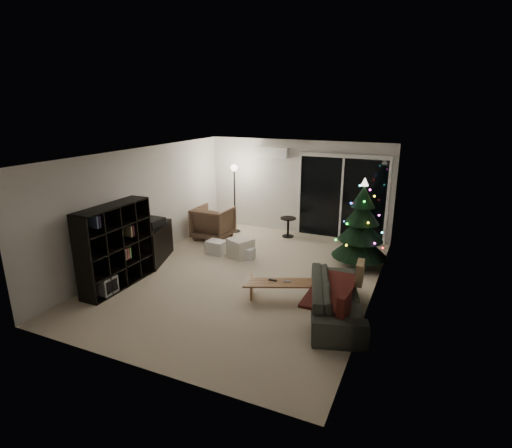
# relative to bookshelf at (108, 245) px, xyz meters

# --- Properties ---
(room) EXTENTS (6.50, 7.51, 2.60)m
(room) POSITION_rel_bookshelf_xyz_m (2.71, 2.89, 0.21)
(room) COLOR beige
(room) RESTS_ON ground
(bookshelf) EXTENTS (0.44, 1.62, 1.62)m
(bookshelf) POSITION_rel_bookshelf_xyz_m (0.00, 0.00, 0.00)
(bookshelf) COLOR black
(bookshelf) RESTS_ON floor
(media_cabinet) EXTENTS (0.87, 1.38, 0.81)m
(media_cabinet) POSITION_rel_bookshelf_xyz_m (0.00, 1.34, -0.41)
(media_cabinet) COLOR black
(media_cabinet) RESTS_ON floor
(stereo) EXTENTS (0.41, 0.48, 0.17)m
(stereo) POSITION_rel_bookshelf_xyz_m (0.00, 1.34, 0.08)
(stereo) COLOR black
(stereo) RESTS_ON media_cabinet
(armchair) EXTENTS (0.91, 0.94, 0.85)m
(armchair) POSITION_rel_bookshelf_xyz_m (0.44, 3.23, -0.38)
(armchair) COLOR brown
(armchair) RESTS_ON floor
(ottoman) EXTENTS (0.63, 0.63, 0.43)m
(ottoman) POSITION_rel_bookshelf_xyz_m (1.67, 2.34, -0.59)
(ottoman) COLOR beige
(ottoman) RESTS_ON floor
(cardboard_box_a) EXTENTS (0.46, 0.36, 0.31)m
(cardboard_box_a) POSITION_rel_bookshelf_xyz_m (1.06, 2.30, -0.65)
(cardboard_box_a) COLOR white
(cardboard_box_a) RESTS_ON floor
(cardboard_box_b) EXTENTS (0.38, 0.30, 0.25)m
(cardboard_box_b) POSITION_rel_bookshelf_xyz_m (1.84, 2.29, -0.68)
(cardboard_box_b) COLOR white
(cardboard_box_b) RESTS_ON floor
(side_table) EXTENTS (0.42, 0.42, 0.52)m
(side_table) POSITION_rel_bookshelf_xyz_m (2.18, 4.16, -0.55)
(side_table) COLOR black
(side_table) RESTS_ON floor
(floor_lamp) EXTENTS (0.29, 0.29, 1.80)m
(floor_lamp) POSITION_rel_bookshelf_xyz_m (0.69, 3.98, 0.09)
(floor_lamp) COLOR black
(floor_lamp) RESTS_ON floor
(sofa) EXTENTS (1.37, 2.23, 0.61)m
(sofa) POSITION_rel_bookshelf_xyz_m (4.30, 0.60, -0.50)
(sofa) COLOR #42453F
(sofa) RESTS_ON floor
(sofa_throw) EXTENTS (0.65, 1.50, 0.05)m
(sofa_throw) POSITION_rel_bookshelf_xyz_m (4.20, 0.60, -0.37)
(sofa_throw) COLOR #481814
(sofa_throw) RESTS_ON sofa
(cushion_a) EXTENTS (0.15, 0.41, 0.40)m
(cushion_a) POSITION_rel_bookshelf_xyz_m (4.55, 1.25, -0.26)
(cushion_a) COLOR tan
(cushion_a) RESTS_ON sofa
(cushion_b) EXTENTS (0.15, 0.41, 0.40)m
(cushion_b) POSITION_rel_bookshelf_xyz_m (4.55, -0.05, -0.26)
(cushion_b) COLOR #481814
(cushion_b) RESTS_ON sofa
(coffee_table) EXTENTS (1.27, 0.86, 0.38)m
(coffee_table) POSITION_rel_bookshelf_xyz_m (3.29, 0.66, -0.62)
(coffee_table) COLOR #A67448
(coffee_table) RESTS_ON floor
(remote_a) EXTENTS (0.15, 0.05, 0.02)m
(remote_a) POSITION_rel_bookshelf_xyz_m (3.14, 0.66, -0.42)
(remote_a) COLOR black
(remote_a) RESTS_ON coffee_table
(remote_b) EXTENTS (0.15, 0.09, 0.02)m
(remote_b) POSITION_rel_bookshelf_xyz_m (3.39, 0.71, -0.42)
(remote_b) COLOR slate
(remote_b) RESTS_ON coffee_table
(christmas_tree) EXTENTS (1.53, 1.53, 1.93)m
(christmas_tree) POSITION_rel_bookshelf_xyz_m (4.25, 2.94, 0.16)
(christmas_tree) COLOR black
(christmas_tree) RESTS_ON floor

